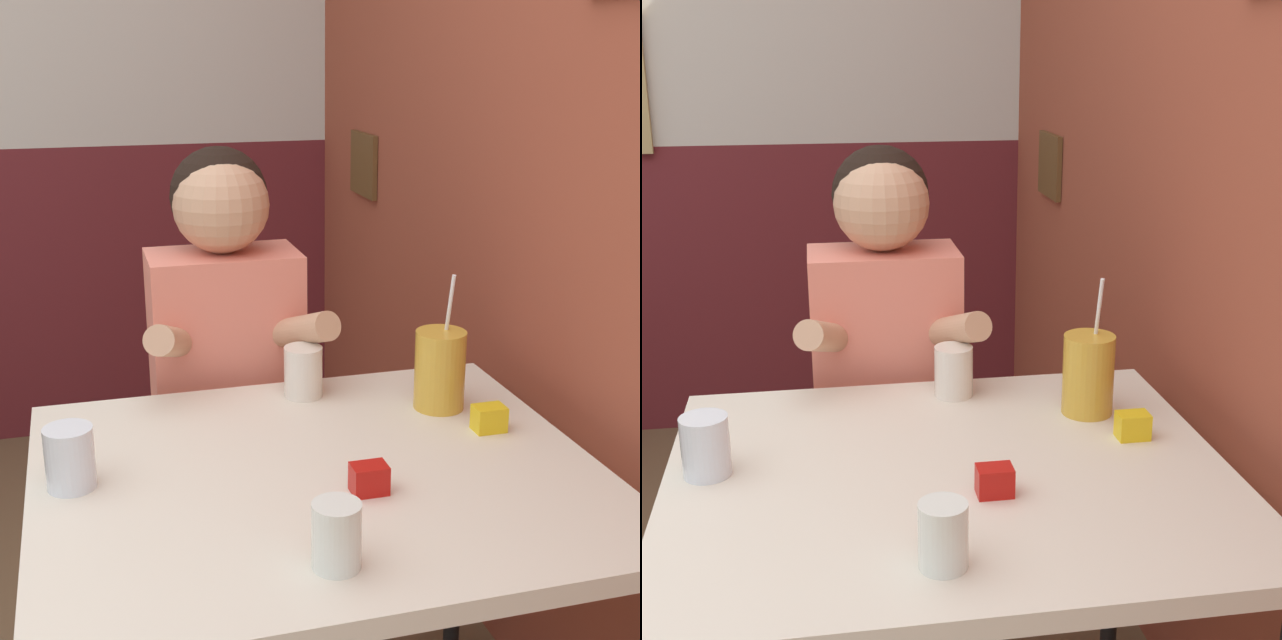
{
  "view_description": "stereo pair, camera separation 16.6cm",
  "coord_description": "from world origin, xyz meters",
  "views": [
    {
      "loc": [
        0.48,
        -1.05,
        1.46
      ],
      "look_at": [
        0.91,
        0.47,
        0.97
      ],
      "focal_mm": 50.0,
      "sensor_mm": 36.0,
      "label": 1
    },
    {
      "loc": [
        0.65,
        -1.09,
        1.46
      ],
      "look_at": [
        0.91,
        0.47,
        0.97
      ],
      "focal_mm": 50.0,
      "sensor_mm": 36.0,
      "label": 2
    }
  ],
  "objects": [
    {
      "name": "glass_center",
      "position": [
        0.8,
        0.01,
        0.8
      ],
      "size": [
        0.07,
        0.07,
        0.1
      ],
      "color": "silver",
      "rests_on": "main_table"
    },
    {
      "name": "condiment_mustard",
      "position": [
        1.22,
        0.37,
        0.77
      ],
      "size": [
        0.06,
        0.04,
        0.05
      ],
      "color": "yellow",
      "rests_on": "main_table"
    },
    {
      "name": "brick_wall_right",
      "position": [
        1.46,
        1.14,
        1.35
      ],
      "size": [
        0.08,
        4.29,
        2.7
      ],
      "color": "brown",
      "rests_on": "ground_plane"
    },
    {
      "name": "condiment_ketchup",
      "position": [
        0.92,
        0.2,
        0.77
      ],
      "size": [
        0.06,
        0.04,
        0.05
      ],
      "color": "#B7140F",
      "rests_on": "main_table"
    },
    {
      "name": "glass_far_side",
      "position": [
        0.92,
        0.64,
        0.8
      ],
      "size": [
        0.08,
        0.08,
        0.11
      ],
      "color": "silver",
      "rests_on": "main_table"
    },
    {
      "name": "main_table",
      "position": [
        0.86,
        0.3,
        0.68
      ],
      "size": [
        0.98,
        0.85,
        0.75
      ],
      "color": "beige",
      "rests_on": "ground_plane"
    },
    {
      "name": "glass_near_pitcher",
      "position": [
        0.44,
        0.35,
        0.8
      ],
      "size": [
        0.08,
        0.08,
        0.11
      ],
      "color": "silver",
      "rests_on": "main_table"
    },
    {
      "name": "person_seated",
      "position": [
        0.79,
        0.88,
        0.67
      ],
      "size": [
        0.42,
        0.41,
        1.24
      ],
      "color": "#EA7F6B",
      "rests_on": "ground_plane"
    },
    {
      "name": "cocktail_pitcher",
      "position": [
        1.17,
        0.51,
        0.83
      ],
      "size": [
        0.1,
        0.1,
        0.28
      ],
      "color": "gold",
      "rests_on": "main_table"
    }
  ]
}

